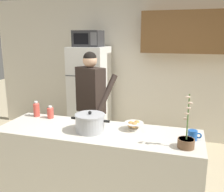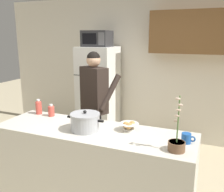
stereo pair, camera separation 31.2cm
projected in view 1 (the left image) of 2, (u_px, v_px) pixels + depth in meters
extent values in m
cube|color=silver|center=(139.00, 68.00, 4.72)|extent=(6.00, 0.12, 2.60)
cube|color=brown|center=(211.00, 32.00, 4.02)|extent=(2.21, 0.34, 0.68)
cube|color=silver|center=(98.00, 169.00, 2.78)|extent=(2.17, 0.68, 0.92)
cube|color=white|center=(90.00, 94.00, 4.63)|extent=(0.64, 0.64, 1.71)
cube|color=#333333|center=(82.00, 76.00, 4.24)|extent=(0.63, 0.01, 0.01)
cylinder|color=#B2B2B7|center=(92.00, 104.00, 4.28)|extent=(0.02, 0.02, 0.77)
cube|color=#2D2D30|center=(88.00, 39.00, 4.38)|extent=(0.48, 0.36, 0.28)
cube|color=black|center=(81.00, 39.00, 4.23)|extent=(0.26, 0.01, 0.18)
cube|color=#59595B|center=(94.00, 39.00, 4.16)|extent=(0.11, 0.01, 0.21)
cylinder|color=black|center=(95.00, 140.00, 3.69)|extent=(0.11, 0.11, 0.82)
cylinder|color=black|center=(88.00, 137.00, 3.79)|extent=(0.11, 0.11, 0.82)
cube|color=#2D231E|center=(91.00, 90.00, 3.56)|extent=(0.47, 0.37, 0.65)
sphere|color=#D8A884|center=(90.00, 60.00, 3.46)|extent=(0.20, 0.20, 0.20)
sphere|color=black|center=(90.00, 58.00, 3.46)|extent=(0.19, 0.19, 0.19)
cylinder|color=#2D231E|center=(107.00, 93.00, 3.51)|extent=(0.25, 0.38, 0.50)
cylinder|color=#2D231E|center=(87.00, 88.00, 3.80)|extent=(0.25, 0.38, 0.50)
cylinder|color=#ADAFB5|center=(90.00, 123.00, 2.63)|extent=(0.31, 0.31, 0.17)
cylinder|color=#ADAFB5|center=(90.00, 115.00, 2.61)|extent=(0.31, 0.31, 0.02)
sphere|color=black|center=(90.00, 113.00, 2.60)|extent=(0.04, 0.04, 0.04)
cube|color=black|center=(74.00, 118.00, 2.67)|extent=(0.06, 0.02, 0.02)
cube|color=black|center=(107.00, 121.00, 2.57)|extent=(0.06, 0.02, 0.02)
cylinder|color=#1E59B2|center=(192.00, 135.00, 2.42)|extent=(0.09, 0.09, 0.10)
torus|color=#1E59B2|center=(199.00, 136.00, 2.41)|extent=(0.06, 0.01, 0.06)
cylinder|color=white|center=(134.00, 129.00, 2.69)|extent=(0.11, 0.11, 0.02)
cone|color=white|center=(134.00, 125.00, 2.68)|extent=(0.21, 0.21, 0.06)
sphere|color=tan|center=(131.00, 124.00, 2.66)|extent=(0.07, 0.07, 0.07)
sphere|color=tan|center=(137.00, 123.00, 2.69)|extent=(0.07, 0.07, 0.07)
sphere|color=tan|center=(134.00, 125.00, 2.64)|extent=(0.07, 0.07, 0.07)
cylinder|color=#D84C3F|center=(37.00, 110.00, 3.12)|extent=(0.08, 0.08, 0.16)
cone|color=#D84C3F|center=(36.00, 103.00, 3.10)|extent=(0.08, 0.08, 0.02)
cylinder|color=white|center=(36.00, 102.00, 3.10)|extent=(0.04, 0.04, 0.02)
cylinder|color=#D84C3F|center=(50.00, 113.00, 3.06)|extent=(0.08, 0.08, 0.13)
cone|color=#D84C3F|center=(50.00, 107.00, 3.04)|extent=(0.08, 0.08, 0.02)
cylinder|color=white|center=(50.00, 107.00, 3.04)|extent=(0.04, 0.04, 0.02)
cylinder|color=brown|center=(186.00, 143.00, 2.25)|extent=(0.15, 0.15, 0.09)
cylinder|color=#38281E|center=(186.00, 139.00, 2.24)|extent=(0.14, 0.14, 0.01)
cylinder|color=#4C7238|center=(188.00, 117.00, 2.19)|extent=(0.01, 0.03, 0.41)
ellipsoid|color=beige|center=(186.00, 119.00, 2.21)|extent=(0.04, 0.03, 0.02)
ellipsoid|color=beige|center=(187.00, 114.00, 2.19)|extent=(0.04, 0.03, 0.02)
ellipsoid|color=beige|center=(188.00, 108.00, 2.17)|extent=(0.04, 0.03, 0.02)
ellipsoid|color=beige|center=(190.00, 103.00, 2.14)|extent=(0.04, 0.03, 0.02)
ellipsoid|color=beige|center=(188.00, 97.00, 2.13)|extent=(0.04, 0.03, 0.02)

